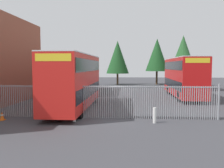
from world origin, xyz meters
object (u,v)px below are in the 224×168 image
object	(u,v)px
traffic_cone_by_gate	(2,116)
double_decker_bus_behind_fence_left	(183,76)
bollard_near_left	(74,114)
double_decker_bus_far_back	(190,73)
double_decker_bus_behind_fence_right	(84,74)
double_decker_bus_near_gate	(75,79)
bollard_center_front	(155,115)

from	to	relation	value
traffic_cone_by_gate	double_decker_bus_behind_fence_left	bearing A→B (deg)	40.84
double_decker_bus_behind_fence_left	bollard_near_left	distance (m)	15.64
double_decker_bus_far_back	double_decker_bus_behind_fence_left	bearing A→B (deg)	-107.51
double_decker_bus_behind_fence_left	double_decker_bus_behind_fence_right	xyz separation A→B (m)	(-12.01, 4.06, 0.00)
double_decker_bus_behind_fence_right	bollard_near_left	distance (m)	16.69
bollard_near_left	traffic_cone_by_gate	distance (m)	4.76
bollard_near_left	double_decker_bus_behind_fence_left	bearing A→B (deg)	52.54
double_decker_bus_behind_fence_right	traffic_cone_by_gate	world-z (taller)	double_decker_bus_behind_fence_right
double_decker_bus_behind_fence_left	bollard_near_left	size ratio (longest dim) A/B	11.38
double_decker_bus_near_gate	double_decker_bus_behind_fence_left	world-z (taller)	same
double_decker_bus_behind_fence_left	double_decker_bus_far_back	size ratio (longest dim) A/B	1.00
double_decker_bus_near_gate	bollard_center_front	xyz separation A→B (m)	(5.95, -4.28, -1.95)
double_decker_bus_near_gate	double_decker_bus_far_back	size ratio (longest dim) A/B	1.00
double_decker_bus_far_back	traffic_cone_by_gate	xyz separation A→B (m)	(-17.87, -23.93, -2.13)
bollard_near_left	bollard_center_front	distance (m)	5.01
double_decker_bus_behind_fence_right	bollard_near_left	xyz separation A→B (m)	(2.57, -16.38, -1.95)
double_decker_bus_behind_fence_right	bollard_center_front	size ratio (longest dim) A/B	11.38
double_decker_bus_near_gate	double_decker_bus_behind_fence_left	bearing A→B (deg)	37.68
double_decker_bus_near_gate	bollard_center_front	size ratio (longest dim) A/B	11.38
double_decker_bus_behind_fence_right	traffic_cone_by_gate	bearing A→B (deg)	-97.61
double_decker_bus_behind_fence_left	traffic_cone_by_gate	distance (m)	18.88
double_decker_bus_behind_fence_left	bollard_center_front	world-z (taller)	double_decker_bus_behind_fence_left
double_decker_bus_far_back	traffic_cone_by_gate	distance (m)	29.94
double_decker_bus_behind_fence_left	bollard_near_left	bearing A→B (deg)	-127.46
traffic_cone_by_gate	bollard_center_front	bearing A→B (deg)	-0.13
double_decker_bus_behind_fence_left	bollard_near_left	xyz separation A→B (m)	(-9.44, -12.32, -1.95)
bollard_near_left	traffic_cone_by_gate	bearing A→B (deg)	179.39
double_decker_bus_behind_fence_left	traffic_cone_by_gate	size ratio (longest dim) A/B	18.32
bollard_center_front	double_decker_bus_behind_fence_right	bearing A→B (deg)	114.89
double_decker_bus_behind_fence_left	bollard_center_front	bearing A→B (deg)	-109.81
bollard_center_front	bollard_near_left	bearing A→B (deg)	-179.68
double_decker_bus_far_back	bollard_center_front	world-z (taller)	double_decker_bus_far_back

